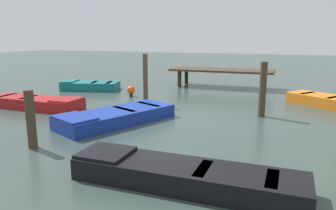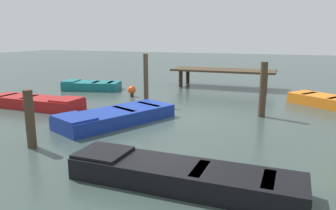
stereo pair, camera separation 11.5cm
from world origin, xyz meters
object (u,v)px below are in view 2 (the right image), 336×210
rowboat_blue (116,116)px  mooring_piling_near_right (263,90)px  marker_buoy (132,90)px  rowboat_teal (91,85)px  dock_segment (223,71)px  rowboat_black (180,175)px  mooring_piling_mid_right (146,79)px  rowboat_red (36,102)px  mooring_piling_far_left (30,119)px

rowboat_blue → mooring_piling_near_right: 4.86m
marker_buoy → rowboat_teal: bearing=161.3°
dock_segment → mooring_piling_near_right: 6.27m
rowboat_blue → rowboat_black: size_ratio=0.95×
mooring_piling_mid_right → mooring_piling_near_right: 4.47m
rowboat_teal → dock_segment: bearing=-167.2°
rowboat_blue → mooring_piling_near_right: mooring_piling_near_right is taller
rowboat_red → mooring_piling_mid_right: size_ratio=1.92×
mooring_piling_far_left → mooring_piling_near_right: 7.13m
mooring_piling_mid_right → marker_buoy: 1.96m
mooring_piling_mid_right → rowboat_red: bearing=-150.0°
rowboat_teal → marker_buoy: (2.75, -0.93, 0.07)m
rowboat_blue → mooring_piling_far_left: bearing=8.3°
mooring_piling_far_left → dock_segment: bearing=77.6°
rowboat_blue → mooring_piling_mid_right: mooring_piling_mid_right is taller
rowboat_blue → marker_buoy: (-1.60, 4.18, 0.07)m
rowboat_teal → mooring_piling_near_right: mooring_piling_near_right is taller
rowboat_red → mooring_piling_far_left: bearing=-47.3°
mooring_piling_far_left → marker_buoy: size_ratio=2.95×
dock_segment → rowboat_blue: size_ratio=1.33×
rowboat_teal → rowboat_blue: same height
mooring_piling_mid_right → marker_buoy: (-1.30, 1.29, -0.71)m
rowboat_teal → rowboat_black: size_ratio=0.70×
dock_segment → mooring_piling_mid_right: size_ratio=2.66×
mooring_piling_near_right → rowboat_black: bearing=-98.5°
rowboat_red → marker_buoy: 4.07m
rowboat_blue → rowboat_red: 3.98m
dock_segment → marker_buoy: (-3.24, -4.03, -0.55)m
rowboat_teal → mooring_piling_mid_right: 4.68m
dock_segment → rowboat_black: dock_segment is taller
rowboat_teal → mooring_piling_mid_right: size_ratio=1.49×
rowboat_teal → marker_buoy: marker_buoy is taller
mooring_piling_mid_right → rowboat_black: bearing=-60.3°
rowboat_teal → mooring_piling_mid_right: (4.05, -2.22, 0.78)m
rowboat_blue → mooring_piling_near_right: bearing=144.7°
rowboat_teal → mooring_piling_far_left: mooring_piling_far_left is taller
rowboat_teal → mooring_piling_near_right: size_ratio=1.62×
mooring_piling_mid_right → mooring_piling_near_right: bearing=-5.6°
rowboat_teal → rowboat_blue: (4.35, -5.11, -0.00)m
rowboat_teal → mooring_piling_far_left: 8.61m
rowboat_teal → rowboat_red: 4.32m
rowboat_teal → marker_buoy: size_ratio=6.17×
rowboat_red → mooring_piling_near_right: size_ratio=2.09×
rowboat_teal → marker_buoy: bearing=146.7°
dock_segment → rowboat_black: size_ratio=1.26×
rowboat_blue → marker_buoy: size_ratio=8.28×
rowboat_blue → mooring_piling_far_left: 2.86m
rowboat_red → mooring_piling_near_right: bearing=12.5°
rowboat_black → marker_buoy: marker_buoy is taller
rowboat_black → mooring_piling_far_left: 4.13m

